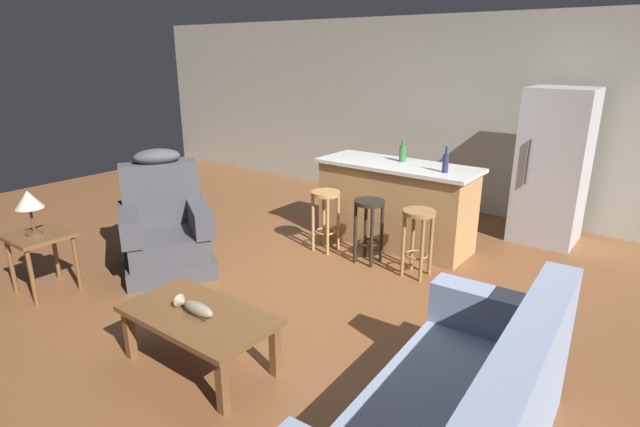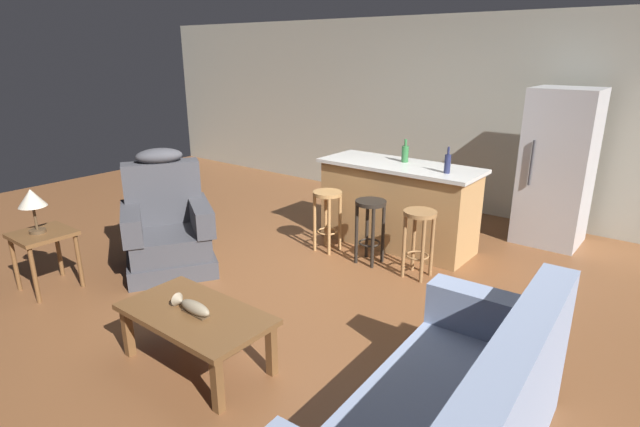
# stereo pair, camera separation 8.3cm
# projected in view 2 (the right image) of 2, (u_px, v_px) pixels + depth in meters

# --- Properties ---
(ground_plane) EXTENTS (12.00, 12.00, 0.00)m
(ground_plane) POSITION_uv_depth(u_px,v_px,m) (325.00, 285.00, 4.78)
(ground_plane) COLOR brown
(back_wall) EXTENTS (12.00, 0.05, 2.60)m
(back_wall) POSITION_uv_depth(u_px,v_px,m) (467.00, 116.00, 6.71)
(back_wall) COLOR #B2B2A3
(back_wall) RESTS_ON ground_plane
(coffee_table) EXTENTS (1.10, 0.60, 0.42)m
(coffee_table) POSITION_uv_depth(u_px,v_px,m) (196.00, 319.00, 3.46)
(coffee_table) COLOR brown
(coffee_table) RESTS_ON ground_plane
(fish_figurine) EXTENTS (0.34, 0.10, 0.10)m
(fish_figurine) POSITION_uv_depth(u_px,v_px,m) (192.00, 307.00, 3.42)
(fish_figurine) COLOR #4C3823
(fish_figurine) RESTS_ON coffee_table
(recliner_near_lamp) EXTENTS (1.15, 1.15, 1.20)m
(recliner_near_lamp) POSITION_uv_depth(u_px,v_px,m) (167.00, 228.00, 5.07)
(recliner_near_lamp) COLOR #3D3D42
(recliner_near_lamp) RESTS_ON ground_plane
(end_table) EXTENTS (0.48, 0.48, 0.56)m
(end_table) POSITION_uv_depth(u_px,v_px,m) (44.00, 242.00, 4.57)
(end_table) COLOR brown
(end_table) RESTS_ON ground_plane
(table_lamp) EXTENTS (0.24, 0.24, 0.41)m
(table_lamp) POSITION_uv_depth(u_px,v_px,m) (32.00, 200.00, 4.44)
(table_lamp) COLOR #4C3823
(table_lamp) RESTS_ON end_table
(kitchen_island) EXTENTS (1.80, 0.70, 0.95)m
(kitchen_island) POSITION_uv_depth(u_px,v_px,m) (398.00, 205.00, 5.64)
(kitchen_island) COLOR #AD7F4C
(kitchen_island) RESTS_ON ground_plane
(bar_stool_left) EXTENTS (0.32, 0.32, 0.68)m
(bar_stool_left) POSITION_uv_depth(u_px,v_px,m) (327.00, 210.00, 5.48)
(bar_stool_left) COLOR #A87A47
(bar_stool_left) RESTS_ON ground_plane
(bar_stool_middle) EXTENTS (0.32, 0.32, 0.68)m
(bar_stool_middle) POSITION_uv_depth(u_px,v_px,m) (370.00, 220.00, 5.15)
(bar_stool_middle) COLOR black
(bar_stool_middle) RESTS_ON ground_plane
(bar_stool_right) EXTENTS (0.32, 0.32, 0.68)m
(bar_stool_right) POSITION_uv_depth(u_px,v_px,m) (419.00, 231.00, 4.82)
(bar_stool_right) COLOR olive
(bar_stool_right) RESTS_ON ground_plane
(refrigerator) EXTENTS (0.70, 0.69, 1.76)m
(refrigerator) POSITION_uv_depth(u_px,v_px,m) (557.00, 168.00, 5.62)
(refrigerator) COLOR #B7B7BC
(refrigerator) RESTS_ON ground_plane
(bottle_tall_green) EXTENTS (0.06, 0.06, 0.27)m
(bottle_tall_green) POSITION_uv_depth(u_px,v_px,m) (447.00, 163.00, 5.04)
(bottle_tall_green) COLOR #23284C
(bottle_tall_green) RESTS_ON kitchen_island
(bottle_short_amber) EXTENTS (0.08, 0.08, 0.26)m
(bottle_short_amber) POSITION_uv_depth(u_px,v_px,m) (405.00, 153.00, 5.55)
(bottle_short_amber) COLOR #2D6B38
(bottle_short_amber) RESTS_ON kitchen_island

